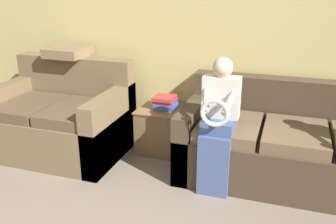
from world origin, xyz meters
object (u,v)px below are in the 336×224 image
child_left_seated (218,121)px  couch_side (62,121)px  book_stack (165,102)px  throw_pillow (68,52)px  couch_main (293,147)px  side_shelf (165,128)px

child_left_seated → couch_side: bearing=172.0°
book_stack → throw_pillow: size_ratio=0.56×
throw_pillow → couch_main: bearing=-4.3°
couch_side → child_left_seated: 1.81m
couch_side → side_shelf: (1.06, 0.36, -0.09)m
child_left_seated → side_shelf: 1.01m
couch_side → child_left_seated: child_left_seated is taller
child_left_seated → throw_pillow: child_left_seated is taller
throw_pillow → side_shelf: bearing=0.8°
book_stack → throw_pillow: (-1.14, -0.02, 0.48)m
side_shelf → throw_pillow: size_ratio=1.29×
side_shelf → book_stack: bearing=20.4°
couch_main → book_stack: 1.38m
couch_main → child_left_seated: child_left_seated is taller
side_shelf → child_left_seated: bearing=-41.0°
couch_main → child_left_seated: (-0.65, -0.41, 0.34)m
couch_side → book_stack: (1.07, 0.37, 0.21)m
couch_side → book_stack: size_ratio=5.88×
couch_side → child_left_seated: bearing=-8.0°
couch_main → couch_side: 2.42m
throw_pillow → book_stack: bearing=0.9°
child_left_seated → couch_main: bearing=32.2°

